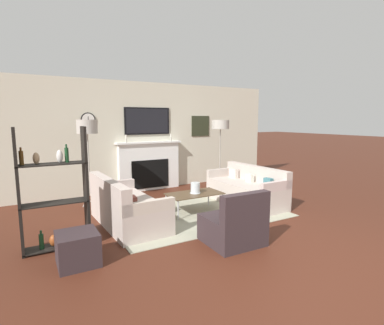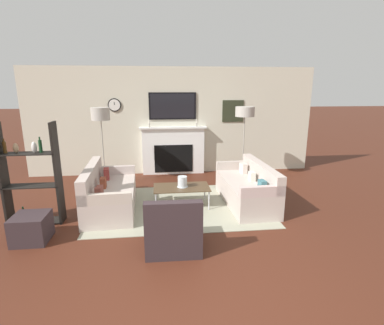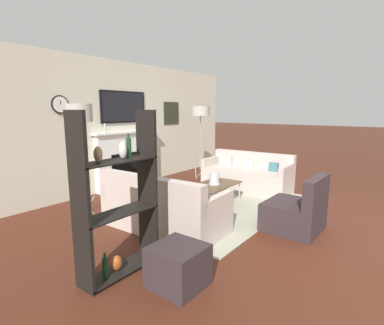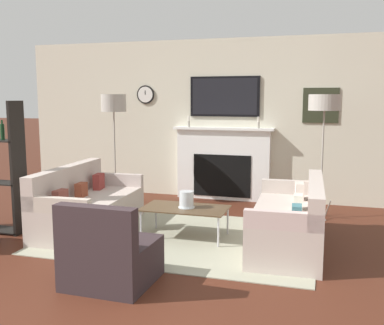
{
  "view_description": "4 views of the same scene",
  "coord_description": "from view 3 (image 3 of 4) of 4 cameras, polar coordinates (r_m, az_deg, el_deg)",
  "views": [
    {
      "loc": [
        -2.77,
        -2.16,
        1.78
      ],
      "look_at": [
        0.33,
        3.29,
        0.88
      ],
      "focal_mm": 28.0,
      "sensor_mm": 36.0,
      "label": 1
    },
    {
      "loc": [
        -0.38,
        -2.67,
        2.22
      ],
      "look_at": [
        0.28,
        3.1,
        0.74
      ],
      "focal_mm": 28.0,
      "sensor_mm": 36.0,
      "label": 2
    },
    {
      "loc": [
        -4.31,
        -0.13,
        1.69
      ],
      "look_at": [
        -0.17,
        3.0,
        0.77
      ],
      "focal_mm": 28.0,
      "sensor_mm": 36.0,
      "label": 3
    },
    {
      "loc": [
        1.66,
        -2.47,
        1.72
      ],
      "look_at": [
        0.03,
        2.97,
        0.9
      ],
      "focal_mm": 42.0,
      "sensor_mm": 36.0,
      "label": 4
    }
  ],
  "objects": [
    {
      "name": "area_rug",
      "position": [
        5.4,
        4.06,
        -8.15
      ],
      "size": [
        3.24,
        2.27,
        0.01
      ],
      "color": "#9C9C84",
      "rests_on": "ground_plane"
    },
    {
      "name": "shelf_unit",
      "position": [
        3.13,
        -14.09,
        -7.05
      ],
      "size": [
        0.88,
        0.28,
        1.69
      ],
      "color": "black",
      "rests_on": "ground_plane"
    },
    {
      "name": "fireplace_wall",
      "position": [
        6.71,
        -12.86,
        5.82
      ],
      "size": [
        7.32,
        0.28,
        2.7
      ],
      "color": "beige",
      "rests_on": "ground_plane"
    },
    {
      "name": "armchair",
      "position": [
        4.52,
        19.3,
        -8.93
      ],
      "size": [
        0.77,
        0.74,
        0.8
      ],
      "color": "#312528",
      "rests_on": "ground_plane"
    },
    {
      "name": "coffee_table",
      "position": [
        5.33,
        4.19,
        -4.43
      ],
      "size": [
        1.05,
        0.59,
        0.38
      ],
      "color": "#4C3823",
      "rests_on": "ground_plane"
    },
    {
      "name": "ottoman",
      "position": [
        3.05,
        -2.66,
        -19.1
      ],
      "size": [
        0.48,
        0.48,
        0.41
      ],
      "color": "#312528",
      "rests_on": "ground_plane"
    },
    {
      "name": "couch_left",
      "position": [
        4.32,
        -5.62,
        -8.91
      ],
      "size": [
        0.91,
        1.8,
        0.83
      ],
      "color": "#C1B0A5",
      "rests_on": "ground_plane"
    },
    {
      "name": "floor_lamp_right",
      "position": [
        7.28,
        1.62,
        9.59
      ],
      "size": [
        0.44,
        0.44,
        1.78
      ],
      "color": "#9E998E",
      "rests_on": "ground_plane"
    },
    {
      "name": "hurricane_candle",
      "position": [
        5.32,
        4.3,
        -3.2
      ],
      "size": [
        0.2,
        0.2,
        0.21
      ],
      "color": "silver",
      "rests_on": "coffee_table"
    },
    {
      "name": "floor_lamp_left",
      "position": [
        5.01,
        -20.72,
        8.56
      ],
      "size": [
        0.4,
        0.4,
        1.78
      ],
      "color": "#9E998E",
      "rests_on": "ground_plane"
    },
    {
      "name": "couch_right",
      "position": [
        6.42,
        10.48,
        -2.66
      ],
      "size": [
        0.82,
        1.82,
        0.79
      ],
      "color": "#C1B0A5",
      "rests_on": "ground_plane"
    }
  ]
}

